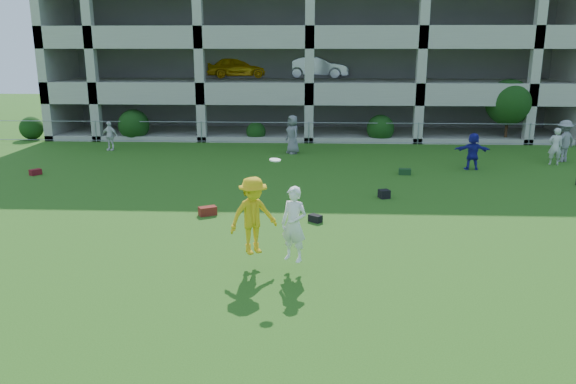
# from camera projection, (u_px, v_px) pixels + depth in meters

# --- Properties ---
(ground) EXTENTS (100.00, 100.00, 0.00)m
(ground) POSITION_uv_depth(u_px,v_px,m) (299.00, 285.00, 12.81)
(ground) COLOR #235114
(ground) RESTS_ON ground
(bystander_b) EXTENTS (0.93, 0.52, 1.51)m
(bystander_b) POSITION_uv_depth(u_px,v_px,m) (110.00, 136.00, 28.94)
(bystander_b) COLOR white
(bystander_b) RESTS_ON ground
(bystander_c) EXTENTS (1.01, 1.12, 1.92)m
(bystander_c) POSITION_uv_depth(u_px,v_px,m) (293.00, 134.00, 28.05)
(bystander_c) COLOR slate
(bystander_c) RESTS_ON ground
(bystander_d) EXTENTS (1.53, 0.56, 1.62)m
(bystander_d) POSITION_uv_depth(u_px,v_px,m) (473.00, 151.00, 24.46)
(bystander_d) COLOR navy
(bystander_d) RESTS_ON ground
(bystander_e) EXTENTS (0.66, 0.47, 1.69)m
(bystander_e) POSITION_uv_depth(u_px,v_px,m) (555.00, 146.00, 25.42)
(bystander_e) COLOR silver
(bystander_e) RESTS_ON ground
(bystander_f) EXTENTS (1.45, 1.23, 1.95)m
(bystander_f) POSITION_uv_depth(u_px,v_px,m) (564.00, 141.00, 26.08)
(bystander_f) COLOR gray
(bystander_f) RESTS_ON ground
(bag_red_a) EXTENTS (0.63, 0.53, 0.28)m
(bag_red_a) POSITION_uv_depth(u_px,v_px,m) (208.00, 211.00, 18.01)
(bag_red_a) COLOR #5C0F13
(bag_red_a) RESTS_ON ground
(bag_black_b) EXTENTS (0.47, 0.45, 0.22)m
(bag_black_b) POSITION_uv_depth(u_px,v_px,m) (315.00, 218.00, 17.34)
(bag_black_b) COLOR black
(bag_black_b) RESTS_ON ground
(crate_d) EXTENTS (0.44, 0.44, 0.30)m
(crate_d) POSITION_uv_depth(u_px,v_px,m) (384.00, 194.00, 20.02)
(crate_d) COLOR black
(crate_d) RESTS_ON ground
(bag_red_f) EXTENTS (0.50, 0.53, 0.24)m
(bag_red_f) POSITION_uv_depth(u_px,v_px,m) (35.00, 172.00, 23.59)
(bag_red_f) COLOR #5A0F1B
(bag_red_f) RESTS_ON ground
(bag_green_g) EXTENTS (0.53, 0.35, 0.25)m
(bag_green_g) POSITION_uv_depth(u_px,v_px,m) (405.00, 172.00, 23.66)
(bag_green_g) COLOR #13351D
(bag_green_g) RESTS_ON ground
(frisbee_contest) EXTENTS (2.10, 1.26, 2.43)m
(frisbee_contest) POSITION_uv_depth(u_px,v_px,m) (263.00, 218.00, 13.49)
(frisbee_contest) COLOR yellow
(frisbee_contest) RESTS_ON ground
(parking_garage) EXTENTS (30.00, 14.00, 12.00)m
(parking_garage) POSITION_uv_depth(u_px,v_px,m) (311.00, 34.00, 38.04)
(parking_garage) COLOR #9E998C
(parking_garage) RESTS_ON ground
(fence) EXTENTS (36.06, 0.06, 1.20)m
(fence) POSITION_uv_depth(u_px,v_px,m) (309.00, 132.00, 31.01)
(fence) COLOR gray
(fence) RESTS_ON ground
(shrub_row) EXTENTS (34.38, 2.52, 3.50)m
(shrub_row) POSITION_uv_depth(u_px,v_px,m) (391.00, 115.00, 31.25)
(shrub_row) COLOR #163D11
(shrub_row) RESTS_ON ground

